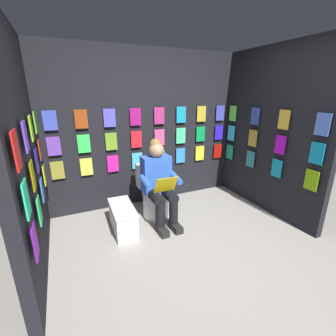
# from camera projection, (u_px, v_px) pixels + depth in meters

# --- Properties ---
(ground_plane) EXTENTS (30.00, 30.00, 0.00)m
(ground_plane) POSITION_uv_depth(u_px,v_px,m) (215.00, 276.00, 2.40)
(ground_plane) COLOR gray
(display_wall_back) EXTENTS (3.22, 0.14, 2.43)m
(display_wall_back) POSITION_uv_depth(u_px,v_px,m) (146.00, 130.00, 3.77)
(display_wall_back) COLOR black
(display_wall_back) RESTS_ON ground
(display_wall_left) EXTENTS (0.14, 1.96, 2.43)m
(display_wall_left) POSITION_uv_depth(u_px,v_px,m) (271.00, 133.00, 3.51)
(display_wall_left) COLOR black
(display_wall_left) RESTS_ON ground
(display_wall_right) EXTENTS (0.14, 1.96, 2.43)m
(display_wall_right) POSITION_uv_depth(u_px,v_px,m) (23.00, 156.00, 2.24)
(display_wall_right) COLOR black
(display_wall_right) RESTS_ON ground
(toilet) EXTENTS (0.41, 0.55, 0.77)m
(toilet) POSITION_uv_depth(u_px,v_px,m) (154.00, 194.00, 3.54)
(toilet) COLOR white
(toilet) RESTS_ON ground
(person_reading) EXTENTS (0.53, 0.68, 1.19)m
(person_reading) POSITION_uv_depth(u_px,v_px,m) (159.00, 182.00, 3.26)
(person_reading) COLOR blue
(person_reading) RESTS_ON ground
(comic_longbox_near) EXTENTS (0.31, 0.66, 0.36)m
(comic_longbox_near) POSITION_uv_depth(u_px,v_px,m) (123.00, 218.00, 3.15)
(comic_longbox_near) COLOR silver
(comic_longbox_near) RESTS_ON ground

